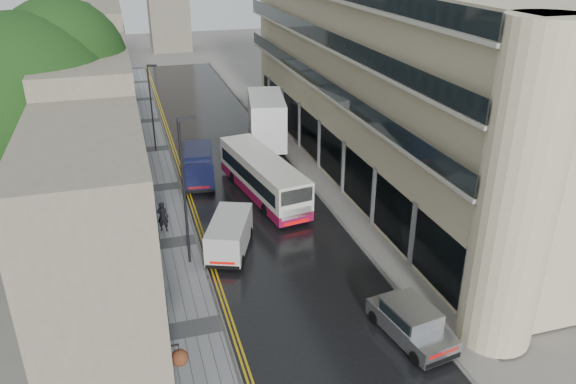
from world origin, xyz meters
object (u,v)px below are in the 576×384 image
white_lorry (252,130)px  lamp_post_near (184,194)px  tree_near (33,139)px  cream_bus (265,196)px  white_van (208,248)px  tree_far (59,92)px  navy_van (184,174)px  silver_hatchback (417,349)px  pedestrian (163,217)px  lamp_post_far (152,109)px

white_lorry → lamp_post_near: 16.48m
tree_near → cream_bus: 13.87m
tree_near → white_van: tree_near is taller
tree_far → navy_van: bearing=-39.5°
white_lorry → silver_hatchback: 25.70m
silver_hatchback → cream_bus: bearing=90.7°
tree_near → lamp_post_near: 8.37m
pedestrian → lamp_post_near: 5.25m
navy_van → lamp_post_near: bearing=-87.8°
cream_bus → silver_hatchback: cream_bus is taller
navy_van → lamp_post_far: bearing=106.6°
tree_near → white_lorry: (14.32, 11.52, -4.52)m
tree_far → white_van: 19.20m
lamp_post_near → white_van: bearing=-28.3°
white_lorry → white_van: white_lorry is taller
navy_van → silver_hatchback: bearing=-63.0°
cream_bus → white_van: cream_bus is taller
cream_bus → silver_hatchback: (2.63, -15.20, -0.60)m
cream_bus → white_lorry: 10.61m
navy_van → pedestrian: bearing=-101.6°
tree_far → white_van: size_ratio=2.70×
tree_far → lamp_post_near: tree_far is taller
pedestrian → white_van: bearing=136.6°
white_van → cream_bus: bearing=68.6°
cream_bus → silver_hatchback: bearing=-89.2°
tree_far → silver_hatchback: bearing=-61.0°
tree_near → lamp_post_near: tree_near is taller
white_van → lamp_post_far: 19.32m
white_van → navy_van: 10.20m
silver_hatchback → lamp_post_far: 30.82m
tree_near → cream_bus: size_ratio=1.32×
white_van → silver_hatchback: bearing=-33.9°
cream_bus → lamp_post_far: 15.61m
white_van → lamp_post_far: (-1.35, 19.09, 2.65)m
white_van → tree_near: bearing=177.4°
silver_hatchback → pedestrian: (-9.14, 14.94, 0.23)m
white_lorry → navy_van: size_ratio=1.70×
silver_hatchback → pedestrian: 17.51m
tree_near → tree_far: (0.30, 13.00, -0.72)m
navy_van → lamp_post_near: lamp_post_near is taller
white_van → lamp_post_near: lamp_post_near is taller
cream_bus → lamp_post_far: size_ratio=1.47×
pedestrian → lamp_post_far: (0.66, 14.55, 2.63)m
pedestrian → lamp_post_near: lamp_post_near is taller
tree_near → lamp_post_near: size_ratio=1.68×
tree_near → white_lorry: bearing=38.8°
white_van → lamp_post_near: 3.36m
silver_hatchback → pedestrian: pedestrian is taller
white_lorry → tree_near: bearing=-130.6°
silver_hatchback → tree_far: bearing=109.8°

